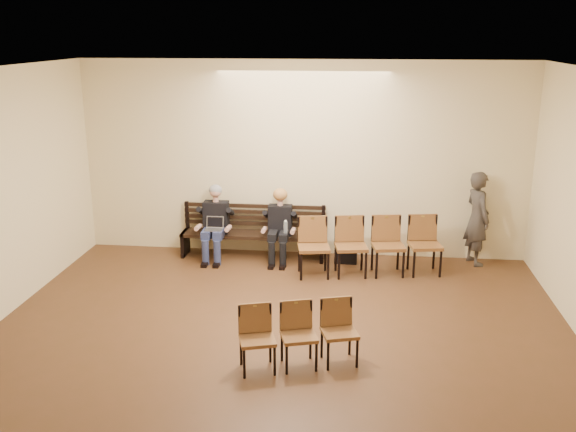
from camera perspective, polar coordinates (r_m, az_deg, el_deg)
name	(u,v)px	position (r m, az deg, el deg)	size (l,w,h in m)	color
ground	(262,400)	(7.46, -2.33, -16.01)	(10.00, 10.00, 0.00)	#52301C
room_walls	(270,163)	(7.24, -1.63, 4.72)	(8.02, 10.01, 3.51)	beige
bench	(253,245)	(11.66, -3.13, -2.58)	(2.60, 0.90, 0.45)	black
seated_man	(215,223)	(11.54, -6.49, -0.63)	(0.54, 0.75, 1.31)	black
seated_woman	(280,228)	(11.37, -0.75, -1.11)	(0.51, 0.71, 1.19)	black
laptop	(214,231)	(11.38, -6.62, -1.38)	(0.31, 0.24, 0.22)	#B4B3B8
water_bottle	(286,233)	(11.17, -0.22, -1.57)	(0.07, 0.07, 0.24)	silver
bag	(346,254)	(11.46, 5.17, -3.40)	(0.39, 0.27, 0.29)	black
passerby	(478,211)	(11.59, 16.52, 0.40)	(0.70, 0.46, 1.91)	#39342F
chair_row_front	(370,247)	(10.82, 7.26, -2.72)	(2.40, 0.54, 0.99)	brown
chair_row_back	(299,336)	(7.92, 0.98, -10.65)	(1.44, 0.44, 0.80)	brown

